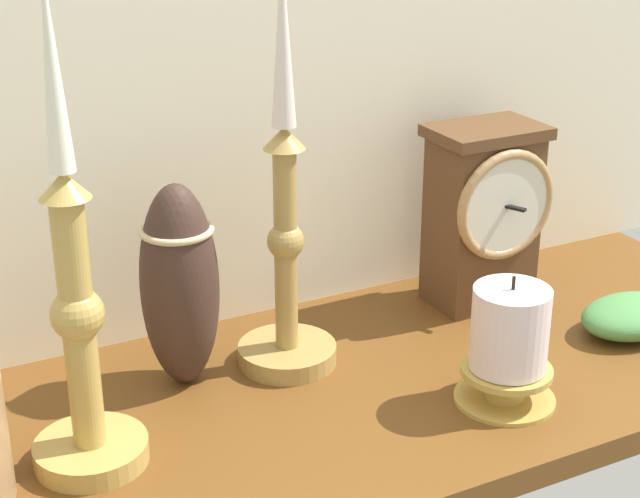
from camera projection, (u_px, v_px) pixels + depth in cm
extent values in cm
cube|color=brown|center=(334.00, 400.00, 91.73)|extent=(100.00, 36.00, 2.40)
cube|color=brown|center=(481.00, 221.00, 105.09)|extent=(10.24, 7.02, 18.09)
cube|color=brown|center=(487.00, 132.00, 101.38)|extent=(11.46, 7.86, 1.20)
torus|color=tan|center=(506.00, 205.00, 100.71)|extent=(11.59, 1.05, 11.59)
cylinder|color=silver|center=(507.00, 206.00, 100.63)|extent=(9.70, 0.40, 9.70)
cube|color=black|center=(508.00, 207.00, 100.38)|extent=(2.11, 3.59, 0.30)
cylinder|color=#AA8A47|center=(287.00, 354.00, 95.52)|extent=(9.35, 9.35, 1.80)
cylinder|color=#AA8A47|center=(286.00, 251.00, 91.46)|extent=(2.13, 2.13, 19.32)
sphere|color=#AA8A47|center=(286.00, 241.00, 91.09)|extent=(3.41, 3.41, 3.41)
cone|color=#AA8A47|center=(284.00, 138.00, 87.36)|extent=(3.78, 3.78, 2.00)
cone|color=silver|center=(283.00, 35.00, 83.95)|extent=(2.17, 2.17, 15.69)
cylinder|color=tan|center=(92.00, 451.00, 80.50)|extent=(9.14, 9.14, 1.80)
cylinder|color=tan|center=(79.00, 326.00, 76.20)|extent=(2.59, 2.59, 20.59)
sphere|color=tan|center=(77.00, 314.00, 75.80)|extent=(4.14, 4.14, 4.14)
cone|color=tan|center=(64.00, 185.00, 71.85)|extent=(3.84, 3.84, 2.00)
cone|color=white|center=(51.00, 64.00, 68.51)|extent=(1.99, 1.99, 15.38)
cylinder|color=gold|center=(505.00, 385.00, 88.84)|extent=(3.59, 3.59, 3.03)
cylinder|color=gold|center=(504.00, 396.00, 89.27)|extent=(8.98, 8.98, 0.80)
cylinder|color=gold|center=(507.00, 370.00, 88.25)|extent=(8.08, 8.08, 0.60)
cylinder|color=silver|center=(510.00, 329.00, 86.67)|extent=(6.76, 6.76, 7.41)
cylinder|color=black|center=(514.00, 283.00, 85.02)|extent=(0.30, 0.30, 1.20)
ellipsoid|color=#3B2820|center=(180.00, 286.00, 88.98)|extent=(7.02, 7.02, 19.07)
torus|color=#CCB78C|center=(176.00, 230.00, 86.93)|extent=(6.56, 6.56, 0.60)
ellipsoid|color=#4C8D49|center=(632.00, 316.00, 100.74)|extent=(11.29, 7.90, 3.70)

